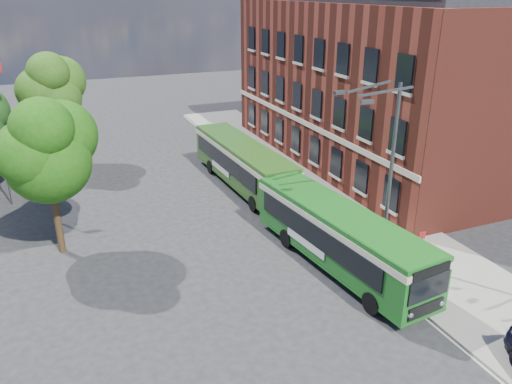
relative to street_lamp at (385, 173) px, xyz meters
name	(u,v)px	position (x,y,z in m)	size (l,w,h in m)	color
ground	(273,261)	(-4.84, 2.00, -4.79)	(120.00, 120.00, 0.00)	#252527
pavement	(317,187)	(2.16, 10.00, -4.72)	(6.00, 48.00, 0.15)	#99968B
kerb_line	(277,194)	(-0.89, 10.00, -4.79)	(0.12, 48.00, 0.01)	beige
brick_office	(376,72)	(9.16, 14.00, 2.18)	(12.10, 26.00, 14.20)	maroon
street_lamp	(385,173)	(0.00, 0.00, 0.00)	(2.96, 2.38, 9.00)	#3D4143
bus_stop_sign	(420,252)	(0.76, -2.20, -3.28)	(0.35, 0.08, 2.52)	#3D4143
bus_front	(339,233)	(-2.04, 0.37, -2.96)	(3.78, 11.72, 3.02)	#19611C
bus_rear	(243,161)	(-2.41, 12.40, -2.96)	(3.10, 12.50, 3.02)	#285319
pedestrian_a	(384,248)	(-0.09, -0.67, -3.70)	(0.68, 0.45, 1.87)	black
pedestrian_b	(395,241)	(1.05, -0.06, -3.84)	(0.78, 0.61, 1.60)	black
tree_left	(47,149)	(-14.59, 7.18, 0.86)	(4.94, 4.69, 8.33)	#362513
tree_right	(51,89)	(-13.88, 22.28, 1.11)	(5.15, 4.90, 8.70)	#362513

